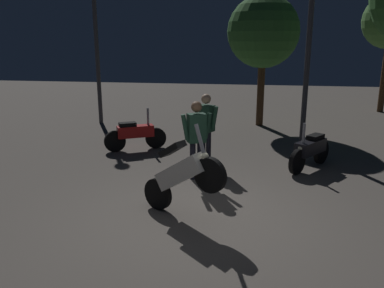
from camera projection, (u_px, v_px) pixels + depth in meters
name	position (u px, v px, depth m)	size (l,w,h in m)	color
ground_plane	(195.00, 218.00, 6.55)	(40.00, 40.00, 0.00)	#605951
motorcycle_white_foreground	(182.00, 175.00, 6.39)	(1.50, 0.90, 1.63)	black
motorcycle_red_parked_left	(135.00, 134.00, 10.47)	(1.51, 0.88, 1.11)	black
motorcycle_black_parked_right	(310.00, 150.00, 8.96)	(1.05, 1.41, 1.11)	black
person_rider_beside	(206.00, 123.00, 9.11)	(0.62, 0.40, 1.67)	black
person_bystander_far	(196.00, 134.00, 8.15)	(0.63, 0.38, 1.65)	black
streetlamp_near	(311.00, 12.00, 9.95)	(0.36, 0.36, 5.64)	#38383D
streetlamp_far	(96.00, 36.00, 13.21)	(0.36, 0.36, 4.63)	#38383D
tree_left_bg	(263.00, 32.00, 12.84)	(2.35, 2.35, 4.27)	#4C331E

